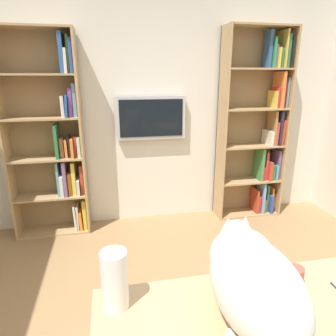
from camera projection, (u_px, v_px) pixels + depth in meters
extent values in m
cube|color=silver|center=(152.00, 107.00, 3.38)|extent=(4.52, 0.06, 2.70)
cube|color=tan|center=(282.00, 127.00, 3.57)|extent=(0.02, 0.28, 2.21)
cube|color=tan|center=(222.00, 129.00, 3.43)|extent=(0.02, 0.28, 2.21)
cube|color=#93754E|center=(248.00, 126.00, 3.63)|extent=(0.79, 0.01, 2.21)
cube|color=tan|center=(246.00, 212.00, 3.82)|extent=(0.75, 0.27, 0.02)
cube|color=tan|center=(248.00, 180.00, 3.69)|extent=(0.75, 0.27, 0.02)
cube|color=tan|center=(251.00, 146.00, 3.56)|extent=(0.75, 0.27, 0.02)
cube|color=tan|center=(254.00, 109.00, 3.44)|extent=(0.75, 0.27, 0.02)
cube|color=tan|center=(258.00, 69.00, 3.31)|extent=(0.75, 0.27, 0.02)
cube|color=tan|center=(261.00, 26.00, 3.18)|extent=(0.75, 0.27, 0.02)
cube|color=#9C6649|center=(271.00, 200.00, 3.86)|extent=(0.02, 0.13, 0.24)
cube|color=orange|center=(269.00, 198.00, 3.84)|extent=(0.02, 0.18, 0.31)
cube|color=#2E4798|center=(268.00, 202.00, 3.82)|extent=(0.04, 0.23, 0.24)
cube|color=#347547|center=(265.00, 197.00, 3.82)|extent=(0.03, 0.15, 0.35)
cube|color=#A36D41|center=(262.00, 204.00, 3.83)|extent=(0.02, 0.16, 0.17)
cube|color=#7194B2|center=(261.00, 197.00, 3.78)|extent=(0.03, 0.20, 0.39)
cube|color=#BF2E35|center=(256.00, 202.00, 3.82)|extent=(0.03, 0.20, 0.22)
cube|color=#B23C22|center=(254.00, 200.00, 3.80)|extent=(0.02, 0.20, 0.30)
cube|color=slate|center=(276.00, 164.00, 3.70)|extent=(0.03, 0.19, 0.36)
cube|color=#6599B4|center=(273.00, 171.00, 3.71)|extent=(0.02, 0.22, 0.18)
cube|color=#2D743B|center=(271.00, 171.00, 3.70)|extent=(0.03, 0.17, 0.19)
cube|color=#BB3C28|center=(267.00, 170.00, 3.69)|extent=(0.04, 0.22, 0.23)
cube|color=#B13B39|center=(264.00, 165.00, 3.67)|extent=(0.03, 0.15, 0.35)
cube|color=red|center=(261.00, 172.00, 3.68)|extent=(0.03, 0.16, 0.17)
cube|color=#438444|center=(259.00, 163.00, 3.66)|extent=(0.04, 0.22, 0.39)
cube|color=#C23D22|center=(279.00, 132.00, 3.58)|extent=(0.05, 0.21, 0.30)
cube|color=#282130|center=(277.00, 128.00, 3.55)|extent=(0.03, 0.22, 0.40)
cube|color=#C03E38|center=(273.00, 133.00, 3.58)|extent=(0.03, 0.24, 0.27)
cube|color=#A47341|center=(272.00, 128.00, 3.55)|extent=(0.04, 0.20, 0.40)
cube|color=beige|center=(268.00, 137.00, 3.57)|extent=(0.04, 0.23, 0.17)
cube|color=#7097A1|center=(284.00, 93.00, 3.44)|extent=(0.02, 0.17, 0.34)
cube|color=red|center=(281.00, 95.00, 3.44)|extent=(0.04, 0.15, 0.29)
cube|color=orange|center=(279.00, 90.00, 3.42)|extent=(0.03, 0.23, 0.40)
cube|color=#B53329|center=(275.00, 97.00, 3.43)|extent=(0.02, 0.16, 0.23)
cube|color=#E9BE46|center=(272.00, 99.00, 3.45)|extent=(0.02, 0.21, 0.19)
cube|color=black|center=(288.00, 53.00, 3.32)|extent=(0.02, 0.22, 0.31)
cube|color=#387047|center=(286.00, 51.00, 3.30)|extent=(0.04, 0.15, 0.35)
cube|color=gold|center=(282.00, 49.00, 3.30)|extent=(0.02, 0.21, 0.40)
cube|color=#3F733A|center=(278.00, 58.00, 3.32)|extent=(0.04, 0.17, 0.21)
cube|color=gold|center=(275.00, 58.00, 3.31)|extent=(0.02, 0.22, 0.21)
cube|color=#7B5285|center=(274.00, 56.00, 3.28)|extent=(0.02, 0.12, 0.24)
cube|color=#2E8650|center=(271.00, 53.00, 3.29)|extent=(0.03, 0.19, 0.32)
cube|color=#315787|center=(268.00, 49.00, 3.27)|extent=(0.04, 0.15, 0.39)
cube|color=tan|center=(82.00, 137.00, 3.14)|extent=(0.02, 0.28, 2.13)
cube|color=tan|center=(5.00, 140.00, 3.00)|extent=(0.02, 0.28, 2.13)
cube|color=#93754E|center=(47.00, 136.00, 3.19)|extent=(0.77, 0.01, 2.13)
cube|color=tan|center=(56.00, 230.00, 3.38)|extent=(0.72, 0.27, 0.02)
cube|color=tan|center=(52.00, 196.00, 3.26)|extent=(0.72, 0.27, 0.02)
cube|color=tan|center=(47.00, 158.00, 3.13)|extent=(0.72, 0.27, 0.02)
cube|color=tan|center=(42.00, 118.00, 3.01)|extent=(0.72, 0.27, 0.02)
cube|color=tan|center=(37.00, 74.00, 2.88)|extent=(0.72, 0.27, 0.02)
cube|color=tan|center=(31.00, 27.00, 2.76)|extent=(0.72, 0.27, 0.02)
cube|color=gold|center=(85.00, 213.00, 3.39)|extent=(0.04, 0.18, 0.34)
cube|color=orange|center=(81.00, 219.00, 3.38)|extent=(0.04, 0.17, 0.22)
cube|color=beige|center=(78.00, 216.00, 3.37)|extent=(0.02, 0.18, 0.29)
cube|color=beige|center=(76.00, 216.00, 3.36)|extent=(0.03, 0.20, 0.29)
cube|color=#C03E25|center=(82.00, 179.00, 3.27)|extent=(0.03, 0.17, 0.33)
cube|color=silver|center=(79.00, 186.00, 3.28)|extent=(0.03, 0.22, 0.17)
cube|color=gold|center=(74.00, 178.00, 3.23)|extent=(0.04, 0.14, 0.36)
cube|color=orange|center=(71.00, 183.00, 3.26)|extent=(0.04, 0.16, 0.24)
cube|color=slate|center=(66.00, 178.00, 3.22)|extent=(0.03, 0.22, 0.38)
cube|color=silver|center=(63.00, 185.00, 3.23)|extent=(0.03, 0.21, 0.23)
cube|color=#5D9B9B|center=(59.00, 178.00, 3.21)|extent=(0.02, 0.18, 0.38)
cube|color=silver|center=(79.00, 147.00, 3.15)|extent=(0.03, 0.16, 0.21)
cube|color=#AC382B|center=(76.00, 146.00, 3.16)|extent=(0.03, 0.15, 0.22)
cube|color=orange|center=(73.00, 147.00, 3.14)|extent=(0.03, 0.23, 0.20)
cube|color=black|center=(69.00, 146.00, 3.15)|extent=(0.02, 0.15, 0.23)
cube|color=orange|center=(66.00, 148.00, 3.13)|extent=(0.03, 0.14, 0.19)
cube|color=#926039|center=(62.00, 147.00, 3.13)|extent=(0.04, 0.13, 0.20)
cube|color=#2B6E3D|center=(57.00, 141.00, 3.10)|extent=(0.03, 0.24, 0.35)
cube|color=#6A92AF|center=(75.00, 100.00, 3.02)|extent=(0.04, 0.16, 0.33)
cube|color=#783F8F|center=(71.00, 102.00, 3.02)|extent=(0.04, 0.17, 0.29)
cube|color=#225495|center=(67.00, 106.00, 3.01)|extent=(0.03, 0.22, 0.22)
cube|color=beige|center=(63.00, 106.00, 3.01)|extent=(0.03, 0.18, 0.21)
cube|color=#324496|center=(71.00, 56.00, 2.89)|extent=(0.03, 0.18, 0.32)
cube|color=#408142|center=(68.00, 55.00, 2.89)|extent=(0.02, 0.14, 0.35)
cube|color=silver|center=(66.00, 61.00, 2.90)|extent=(0.03, 0.24, 0.23)
cube|color=#2B518D|center=(62.00, 53.00, 2.87)|extent=(0.04, 0.21, 0.37)
cube|color=#B7B7BC|center=(151.00, 118.00, 3.34)|extent=(0.78, 0.06, 0.48)
cube|color=black|center=(151.00, 118.00, 3.30)|extent=(0.71, 0.01, 0.41)
cube|color=tan|center=(286.00, 323.00, 1.19)|extent=(1.54, 0.67, 0.03)
ellipsoid|color=silver|center=(255.00, 287.00, 1.13)|extent=(0.31, 0.54, 0.33)
ellipsoid|color=silver|center=(241.00, 259.00, 1.23)|extent=(0.27, 0.30, 0.25)
sphere|color=silver|center=(236.00, 237.00, 1.27)|extent=(0.14, 0.14, 0.14)
cone|color=silver|center=(245.00, 225.00, 1.26)|extent=(0.06, 0.06, 0.08)
cone|color=silver|center=(228.00, 226.00, 1.25)|extent=(0.06, 0.06, 0.08)
cone|color=beige|center=(246.00, 226.00, 1.26)|extent=(0.04, 0.04, 0.05)
cone|color=beige|center=(228.00, 228.00, 1.25)|extent=(0.04, 0.04, 0.05)
cylinder|color=white|center=(115.00, 280.00, 1.22)|extent=(0.11, 0.11, 0.26)
cylinder|color=#D84C3F|center=(294.00, 277.00, 1.37)|extent=(0.08, 0.08, 0.10)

